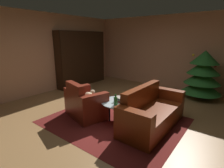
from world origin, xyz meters
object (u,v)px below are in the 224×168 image
object	(u,v)px
bookshelf_unit	(84,59)
bottle_on_table	(116,101)
couch_red	(152,113)
book_stack_on_table	(120,99)
armchair_red	(85,104)
coffee_table	(119,103)
decorated_tree	(203,75)

from	to	relation	value
bookshelf_unit	bottle_on_table	distance (m)	3.66
couch_red	bottle_on_table	world-z (taller)	couch_red
book_stack_on_table	bottle_on_table	xyz separation A→B (m)	(0.05, -0.22, 0.03)
bottle_on_table	book_stack_on_table	bearing A→B (deg)	102.66
bottle_on_table	couch_red	bearing A→B (deg)	33.45
armchair_red	bottle_on_table	size ratio (longest dim) A/B	4.76
coffee_table	decorated_tree	size ratio (longest dim) A/B	0.54
armchair_red	couch_red	distance (m)	1.54
armchair_red	decorated_tree	world-z (taller)	decorated_tree
bookshelf_unit	bottle_on_table	bearing A→B (deg)	-33.73
book_stack_on_table	bottle_on_table	size ratio (longest dim) A/B	0.95
couch_red	coffee_table	bearing A→B (deg)	-163.38
coffee_table	bottle_on_table	size ratio (longest dim) A/B	3.32
armchair_red	book_stack_on_table	world-z (taller)	armchair_red
bookshelf_unit	coffee_table	xyz separation A→B (m)	(2.95, -1.80, -0.60)
coffee_table	book_stack_on_table	world-z (taller)	book_stack_on_table
bookshelf_unit	couch_red	world-z (taller)	bookshelf_unit
bookshelf_unit	bottle_on_table	xyz separation A→B (m)	(3.02, -2.01, -0.47)
coffee_table	armchair_red	bearing A→B (deg)	-157.94
book_stack_on_table	decorated_tree	world-z (taller)	decorated_tree
coffee_table	bottle_on_table	world-z (taller)	bottle_on_table
couch_red	decorated_tree	distance (m)	2.62
armchair_red	book_stack_on_table	xyz separation A→B (m)	(0.78, 0.32, 0.20)
decorated_tree	armchair_red	bearing A→B (deg)	-121.71
bookshelf_unit	armchair_red	world-z (taller)	bookshelf_unit
bottle_on_table	decorated_tree	size ratio (longest dim) A/B	0.16
bookshelf_unit	decorated_tree	size ratio (longest dim) A/B	1.49
armchair_red	bookshelf_unit	bearing A→B (deg)	136.02
couch_red	bottle_on_table	size ratio (longest dim) A/B	7.51
bookshelf_unit	coffee_table	size ratio (longest dim) A/B	2.75
armchair_red	book_stack_on_table	bearing A→B (deg)	22.22
couch_red	coffee_table	xyz separation A→B (m)	(-0.69, -0.21, 0.12)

